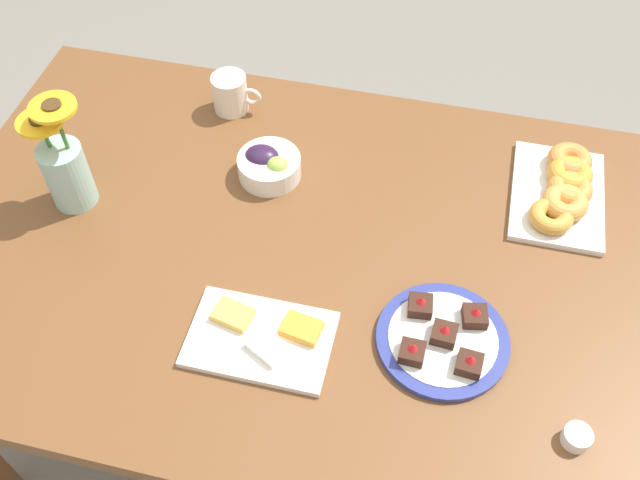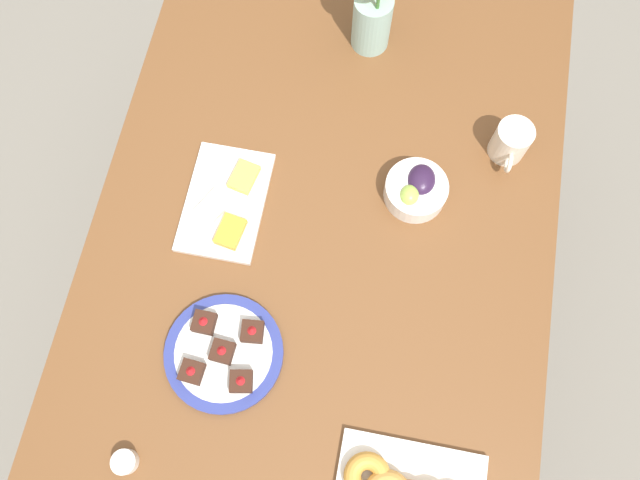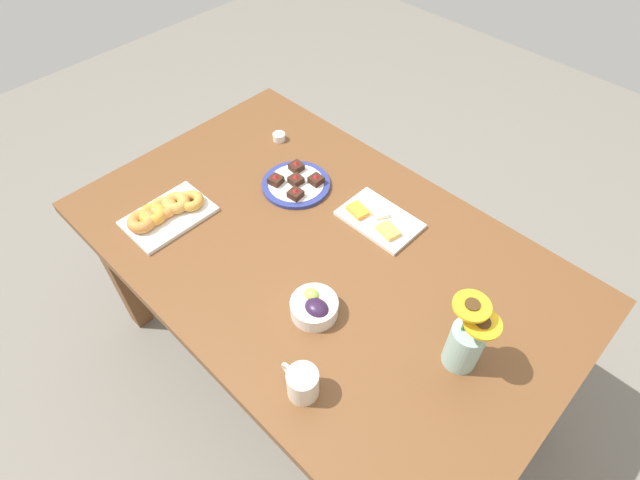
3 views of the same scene
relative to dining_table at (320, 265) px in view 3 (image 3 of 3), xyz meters
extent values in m
plane|color=slate|center=(0.00, 0.00, -0.65)|extent=(6.00, 6.00, 0.00)
cube|color=brown|center=(0.00, 0.00, 0.07)|extent=(1.60, 1.00, 0.04)
cube|color=brown|center=(-0.72, -0.42, -0.30)|extent=(0.07, 0.07, 0.70)
cube|color=brown|center=(0.72, -0.42, -0.30)|extent=(0.07, 0.07, 0.70)
cube|color=brown|center=(0.72, 0.42, -0.30)|extent=(0.07, 0.07, 0.70)
cylinder|color=silver|center=(-0.30, 0.37, 0.13)|extent=(0.08, 0.08, 0.09)
cylinder|color=brown|center=(-0.30, 0.37, 0.17)|extent=(0.07, 0.07, 0.00)
torus|color=silver|center=(-0.25, 0.37, 0.13)|extent=(0.05, 0.01, 0.05)
cylinder|color=white|center=(-0.16, 0.18, 0.11)|extent=(0.14, 0.14, 0.05)
ellipsoid|color=#2D1938|center=(-0.17, 0.19, 0.13)|extent=(0.07, 0.06, 0.04)
ellipsoid|color=#9EC14C|center=(-0.13, 0.17, 0.13)|extent=(0.05, 0.04, 0.04)
cube|color=white|center=(-0.06, -0.22, 0.09)|extent=(0.26, 0.17, 0.01)
cube|color=#EFB74C|center=(-0.12, -0.19, 0.11)|extent=(0.08, 0.06, 0.02)
cube|color=white|center=(-0.04, -0.24, 0.11)|extent=(0.09, 0.08, 0.01)
cube|color=orange|center=(0.01, -0.19, 0.11)|extent=(0.08, 0.06, 0.02)
cube|color=white|center=(0.46, 0.26, 0.09)|extent=(0.19, 0.28, 0.01)
torus|color=gold|center=(0.44, 0.17, 0.12)|extent=(0.09, 0.09, 0.03)
torus|color=gold|center=(0.47, 0.22, 0.12)|extent=(0.10, 0.10, 0.04)
torus|color=orange|center=(0.47, 0.26, 0.12)|extent=(0.13, 0.13, 0.04)
torus|color=orange|center=(0.47, 0.30, 0.12)|extent=(0.12, 0.12, 0.04)
torus|color=#CC8039|center=(0.47, 0.34, 0.12)|extent=(0.12, 0.12, 0.04)
cylinder|color=white|center=(0.50, -0.28, 0.10)|extent=(0.05, 0.05, 0.03)
cylinder|color=#C68923|center=(0.50, -0.28, 0.11)|extent=(0.04, 0.04, 0.01)
cylinder|color=navy|center=(0.26, -0.15, 0.09)|extent=(0.24, 0.24, 0.01)
cylinder|color=white|center=(0.26, -0.15, 0.09)|extent=(0.20, 0.20, 0.01)
cube|color=#381E14|center=(0.21, -0.10, 0.11)|extent=(0.05, 0.05, 0.02)
cone|color=red|center=(0.21, -0.10, 0.13)|extent=(0.02, 0.02, 0.01)
cube|color=#381E14|center=(0.31, -0.10, 0.11)|extent=(0.05, 0.05, 0.02)
cone|color=red|center=(0.31, -0.10, 0.13)|extent=(0.02, 0.02, 0.01)
cube|color=#381E14|center=(0.21, -0.20, 0.11)|extent=(0.05, 0.05, 0.02)
cone|color=red|center=(0.21, -0.20, 0.13)|extent=(0.02, 0.02, 0.01)
cube|color=#381E14|center=(0.31, -0.20, 0.11)|extent=(0.05, 0.05, 0.02)
cone|color=red|center=(0.31, -0.20, 0.13)|extent=(0.02, 0.02, 0.01)
cube|color=#381E14|center=(0.26, -0.15, 0.11)|extent=(0.05, 0.05, 0.02)
cone|color=red|center=(0.26, -0.15, 0.13)|extent=(0.02, 0.02, 0.01)
cylinder|color=#99C1B7|center=(-0.53, 0.02, 0.16)|extent=(0.09, 0.09, 0.15)
cylinder|color=#3D702D|center=(-0.52, 0.03, 0.28)|extent=(0.01, 0.01, 0.10)
cylinder|color=yellow|center=(-0.52, 0.03, 0.33)|extent=(0.09, 0.09, 0.01)
cylinder|color=#472D14|center=(-0.52, 0.03, 0.34)|extent=(0.04, 0.04, 0.01)
cylinder|color=#3D702D|center=(-0.55, 0.03, 0.26)|extent=(0.01, 0.01, 0.06)
cylinder|color=yellow|center=(-0.55, 0.03, 0.29)|extent=(0.09, 0.09, 0.01)
cylinder|color=#472D14|center=(-0.55, 0.03, 0.30)|extent=(0.04, 0.04, 0.01)
camera|label=1|loc=(0.20, -0.84, 1.22)|focal=40.00mm
camera|label=2|loc=(0.41, 0.08, 1.36)|focal=35.00mm
camera|label=3|loc=(-0.71, 0.73, 1.29)|focal=28.00mm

